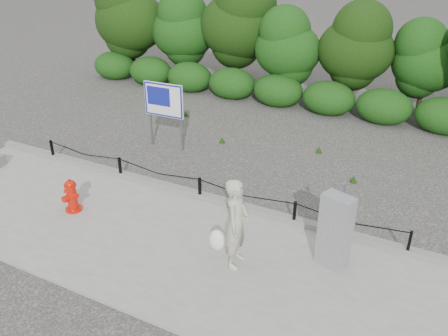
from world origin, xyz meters
TOP-DOWN VIEW (x-y plane):
  - ground at (0.00, 0.00)m, footprint 90.00×90.00m
  - sidewalk at (0.00, -2.00)m, footprint 14.00×4.00m
  - curb at (0.00, 0.05)m, footprint 14.00×0.22m
  - chain_barrier at (0.00, 0.00)m, footprint 10.06×0.06m
  - treeline at (0.55, 8.90)m, footprint 20.52×3.91m
  - fire_hydrant at (-2.45, -1.88)m, footprint 0.46×0.48m
  - pedestrian at (1.91, -1.89)m, footprint 0.79×0.75m
  - utility_cabinet at (3.67, -1.01)m, footprint 0.69×0.53m
  - advertising_sign at (-2.59, 2.37)m, footprint 1.31×0.17m

SIDE VIEW (x-z plane):
  - ground at x=0.00m, z-range 0.00..0.00m
  - sidewalk at x=0.00m, z-range 0.00..0.08m
  - curb at x=0.00m, z-range 0.08..0.22m
  - chain_barrier at x=0.00m, z-range 0.16..0.76m
  - fire_hydrant at x=-2.45m, z-range 0.06..0.91m
  - utility_cabinet at x=3.67m, z-range 0.00..1.76m
  - pedestrian at x=1.91m, z-range 0.05..1.97m
  - advertising_sign at x=-2.59m, z-range 0.43..2.52m
  - treeline at x=0.55m, z-range 0.02..5.20m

